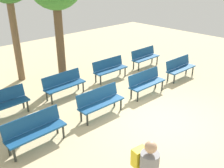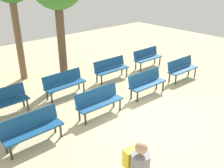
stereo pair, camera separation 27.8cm
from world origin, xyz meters
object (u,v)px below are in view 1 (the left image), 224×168
Objects in this scene: bench_r0_c2 at (146,81)px; bench_r1_c2 at (110,68)px; bench_r0_c3 at (180,67)px; bench_r1_c3 at (145,56)px; bench_r0_c0 at (35,129)px; bench_r1_c1 at (64,83)px; bench_r0_c1 at (100,101)px; bench_r1_c0 at (2,103)px.

bench_r0_c2 is 2.02m from bench_r1_c2.
bench_r0_c3 is at bearing -39.47° from bench_r1_c2.
bench_r0_c0 is at bearing -163.47° from bench_r1_c3.
bench_r0_c2 is 1.00× the size of bench_r1_c1.
bench_r0_c1 and bench_r1_c1 have the same top height.
bench_r0_c1 is 1.01× the size of bench_r1_c3.
bench_r0_c1 is (2.28, 0.02, 0.00)m from bench_r0_c0.
bench_r1_c3 is at bearing -0.06° from bench_r1_c0.
bench_r0_c1 and bench_r1_c3 have the same top height.
bench_r0_c3 is at bearing 1.95° from bench_r0_c2.
bench_r1_c0 and bench_r1_c3 have the same top height.
bench_r0_c0 is at bearing -178.46° from bench_r0_c3.
bench_r1_c1 is at bearing 141.28° from bench_r0_c2.
bench_r0_c1 and bench_r1_c2 have the same top height.
bench_r0_c0 and bench_r0_c3 have the same top height.
bench_r1_c1 is 2.34m from bench_r1_c2.
bench_r1_c1 is 1.00× the size of bench_r1_c2.
bench_r0_c1 is at bearing -89.00° from bench_r1_c1.
bench_r1_c3 is at bearing 42.20° from bench_r0_c2.
bench_r0_c2 is 1.00× the size of bench_r0_c3.
bench_r1_c0 is (-6.87, 2.03, 0.00)m from bench_r0_c3.
bench_r1_c3 is (2.35, 2.01, 0.00)m from bench_r0_c2.
bench_r0_c0 is at bearing -154.31° from bench_r1_c2.
bench_r1_c2 is 2.33m from bench_r1_c3.
bench_r0_c0 is 4.54m from bench_r0_c2.
bench_r0_c1 is 3.03m from bench_r1_c2.
bench_r0_c1 is at bearing -136.98° from bench_r1_c2.
bench_r0_c2 and bench_r1_c1 have the same top height.
bench_r1_c1 is (2.25, -0.07, 0.00)m from bench_r1_c0.
bench_r1_c2 is at bearing 140.13° from bench_r0_c3.
bench_r0_c0 is 0.99× the size of bench_r0_c3.
bench_r1_c2 is at bearing 91.12° from bench_r0_c2.
bench_r0_c0 is at bearing -139.28° from bench_r1_c1.
bench_r1_c0 is at bearing 180.00° from bench_r1_c3.
bench_r1_c2 is (2.28, 1.99, 0.00)m from bench_r0_c1.
bench_r1_c0 and bench_r1_c2 have the same top height.
bench_r0_c2 is at bearing 0.72° from bench_r0_c1.
bench_r1_c1 is (-4.62, 1.96, 0.00)m from bench_r0_c3.
bench_r0_c0 is at bearing -178.04° from bench_r0_c1.
bench_r0_c2 is at bearing -0.05° from bench_r0_c0.
bench_r1_c2 is at bearing 0.07° from bench_r1_c1.
bench_r1_c1 is (2.22, 1.97, 0.00)m from bench_r0_c0.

